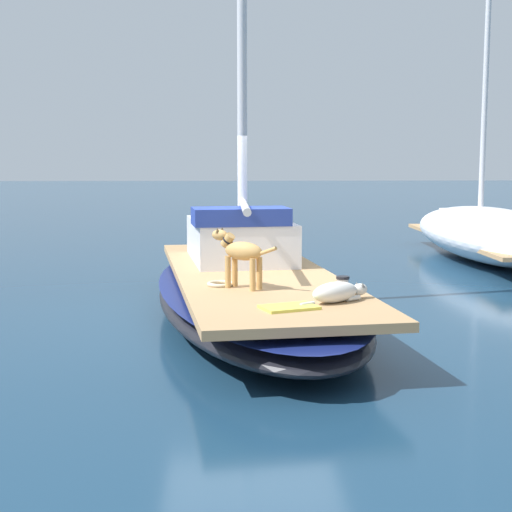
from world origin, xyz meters
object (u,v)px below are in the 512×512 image
deck_winch (343,286)px  coiled_rope (220,284)px  sailboat_main (253,296)px  dog_tan (240,253)px  dog_white (338,292)px  deck_towel (289,307)px  moored_boat_starboard_side (491,233)px

deck_winch → coiled_rope: deck_winch is taller
sailboat_main → deck_winch: size_ratio=35.71×
dog_tan → coiled_rope: (-0.24, 0.19, -0.40)m
dog_tan → deck_winch: 1.27m
sailboat_main → dog_white: dog_white is taller
deck_winch → deck_towel: (-0.67, -0.75, -0.08)m
moored_boat_starboard_side → dog_white: bearing=-119.9°
deck_towel → dog_white: bearing=31.7°
deck_towel → sailboat_main: bearing=96.4°
coiled_rope → deck_towel: coiled_rope is taller
dog_white → coiled_rope: 1.65m
dog_white → deck_towel: (-0.55, -0.34, -0.09)m
moored_boat_starboard_side → deck_towel: bearing=-121.7°
deck_towel → dog_tan: bearing=111.0°
dog_tan → deck_towel: (0.47, -1.22, -0.41)m
dog_white → deck_towel: bearing=-148.3°
coiled_rope → deck_towel: 1.58m
dog_tan → coiled_rope: dog_tan is taller
dog_tan → moored_boat_starboard_side: 8.94m
dog_tan → deck_towel: 1.37m
deck_winch → coiled_rope: (-1.38, 0.66, -0.08)m
deck_towel → moored_boat_starboard_side: (5.08, 8.21, -0.09)m
deck_winch → deck_towel: 1.01m
sailboat_main → moored_boat_starboard_side: moored_boat_starboard_side is taller
sailboat_main → deck_towel: deck_towel is taller
deck_winch → moored_boat_starboard_side: moored_boat_starboard_side is taller
dog_tan → deck_winch: dog_tan is taller
sailboat_main → coiled_rope: (-0.43, -1.06, 0.35)m
coiled_rope → moored_boat_starboard_side: (5.79, 6.80, -0.09)m
dog_tan → deck_winch: size_ratio=3.73×
dog_tan → deck_towel: size_ratio=1.40×
dog_tan → coiled_rope: size_ratio=2.42×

